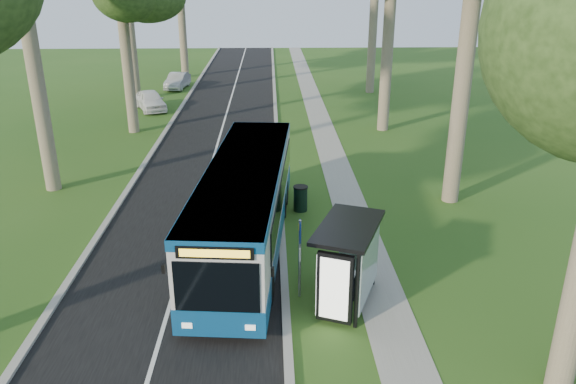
% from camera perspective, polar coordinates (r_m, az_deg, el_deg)
% --- Properties ---
extents(ground, '(120.00, 120.00, 0.00)m').
position_cam_1_polar(ground, '(19.18, -0.44, -7.93)').
color(ground, '#2A541A').
rests_on(ground, ground).
extents(road, '(7.00, 100.00, 0.02)m').
position_cam_1_polar(road, '(28.48, -8.02, 1.96)').
color(road, black).
rests_on(road, ground).
extents(kerb_east, '(0.25, 100.00, 0.12)m').
position_cam_1_polar(kerb_east, '(28.30, -0.96, 2.15)').
color(kerb_east, '#9E9B93').
rests_on(kerb_east, ground).
extents(kerb_west, '(0.25, 100.00, 0.12)m').
position_cam_1_polar(kerb_west, '(29.06, -14.91, 1.93)').
color(kerb_west, '#9E9B93').
rests_on(kerb_west, ground).
extents(centre_line, '(0.12, 100.00, 0.00)m').
position_cam_1_polar(centre_line, '(28.48, -8.02, 1.98)').
color(centre_line, white).
rests_on(centre_line, road).
extents(footpath, '(1.50, 100.00, 0.02)m').
position_cam_1_polar(footpath, '(28.52, 5.08, 2.11)').
color(footpath, gray).
rests_on(footpath, ground).
extents(bus, '(3.55, 12.15, 3.17)m').
position_cam_1_polar(bus, '(20.04, -4.29, -1.41)').
color(bus, silver).
rests_on(bus, ground).
extents(bus_stop_sign, '(0.09, 0.36, 2.59)m').
position_cam_1_polar(bus_stop_sign, '(16.97, 1.21, -5.90)').
color(bus_stop_sign, gray).
rests_on(bus_stop_sign, ground).
extents(bus_shelter, '(2.58, 3.35, 2.55)m').
position_cam_1_polar(bus_shelter, '(16.40, 6.75, -6.36)').
color(bus_shelter, black).
rests_on(bus_shelter, ground).
extents(litter_bin, '(0.62, 0.62, 1.09)m').
position_cam_1_polar(litter_bin, '(23.56, 1.28, -0.65)').
color(litter_bin, black).
rests_on(litter_bin, ground).
extents(car_white, '(3.15, 4.48, 1.42)m').
position_cam_1_polar(car_white, '(42.57, -13.78, 9.04)').
color(car_white, white).
rests_on(car_white, ground).
extents(car_silver, '(1.85, 4.14, 1.32)m').
position_cam_1_polar(car_silver, '(50.27, -11.16, 11.02)').
color(car_silver, '#B5B8BD').
rests_on(car_silver, ground).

